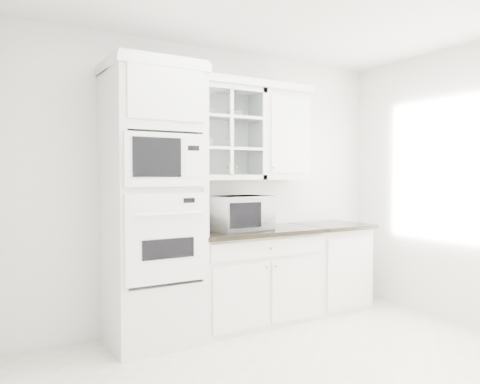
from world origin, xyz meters
TOP-DOWN VIEW (x-y plane):
  - ground at (0.00, 0.00)m, footprint 4.00×3.50m
  - room_shell at (0.00, 0.43)m, footprint 4.00×3.50m
  - oven_column at (-0.75, 1.42)m, footprint 0.76×0.68m
  - base_cabinet_run at (0.28, 1.45)m, footprint 1.32×0.67m
  - extra_base_cabinet at (1.28, 1.45)m, footprint 0.72×0.67m
  - upper_cabinet_glass at (0.03, 1.58)m, footprint 0.80×0.33m
  - upper_cabinet_solid at (0.71, 1.58)m, footprint 0.55×0.33m
  - crown_molding at (-0.07, 1.56)m, footprint 2.14×0.38m
  - countertop_microwave at (0.12, 1.45)m, footprint 0.61×0.52m
  - bowl_a at (-0.17, 1.60)m, footprint 0.30×0.30m
  - bowl_b at (0.15, 1.58)m, footprint 0.18×0.18m
  - cup_a at (-0.13, 1.59)m, footprint 0.13×0.13m
  - cup_b at (0.11, 1.59)m, footprint 0.10×0.10m

SIDE VIEW (x-z plane):
  - ground at x=0.00m, z-range 0.00..0.01m
  - base_cabinet_run at x=0.28m, z-range 0.00..0.92m
  - extra_base_cabinet at x=1.28m, z-range 0.00..0.92m
  - countertop_microwave at x=0.12m, z-range 0.92..1.25m
  - oven_column at x=-0.75m, z-range 0.00..2.40m
  - cup_b at x=0.11m, z-range 1.71..1.79m
  - cup_a at x=-0.13m, z-range 1.71..1.79m
  - room_shell at x=0.00m, z-range 0.43..3.13m
  - upper_cabinet_glass at x=0.03m, z-range 1.40..2.30m
  - upper_cabinet_solid at x=0.71m, z-range 1.40..2.30m
  - bowl_b at x=0.15m, z-range 2.01..2.06m
  - bowl_a at x=-0.17m, z-range 2.01..2.07m
  - crown_molding at x=-0.07m, z-range 2.30..2.37m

